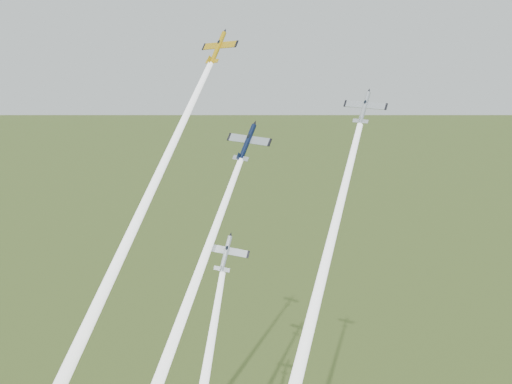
% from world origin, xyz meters
% --- Properties ---
extents(plane_yellow, '(8.42, 6.96, 7.75)m').
position_xyz_m(plane_yellow, '(-12.48, 2.11, 114.70)').
color(plane_yellow, gold).
extents(smoke_trail_yellow, '(9.70, 47.79, 63.91)m').
position_xyz_m(smoke_trail_yellow, '(-16.20, -22.45, 80.92)').
color(smoke_trail_yellow, white).
extents(plane_navy, '(9.01, 6.45, 7.93)m').
position_xyz_m(plane_navy, '(-4.12, -1.90, 99.26)').
color(plane_navy, '#0B1734').
extents(smoke_trail_navy, '(4.20, 40.91, 54.24)m').
position_xyz_m(smoke_trail_navy, '(-4.98, -23.18, 70.32)').
color(smoke_trail_navy, white).
extents(plane_silver_right, '(7.41, 5.62, 6.69)m').
position_xyz_m(plane_silver_right, '(13.42, 5.94, 105.35)').
color(plane_silver_right, '#AFB5BD').
extents(smoke_trail_silver_right, '(5.17, 44.93, 59.70)m').
position_xyz_m(smoke_trail_silver_right, '(14.79, -17.32, 73.68)').
color(smoke_trail_silver_right, white).
extents(plane_silver_low, '(8.11, 7.40, 7.41)m').
position_xyz_m(plane_silver_low, '(-2.67, -11.03, 82.54)').
color(plane_silver_low, '#B1B8C0').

